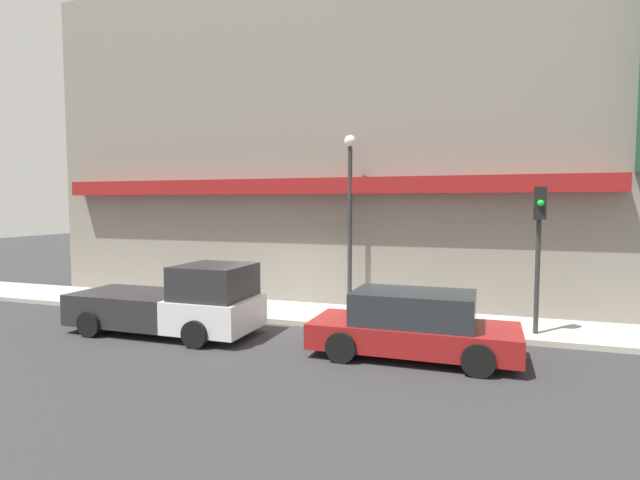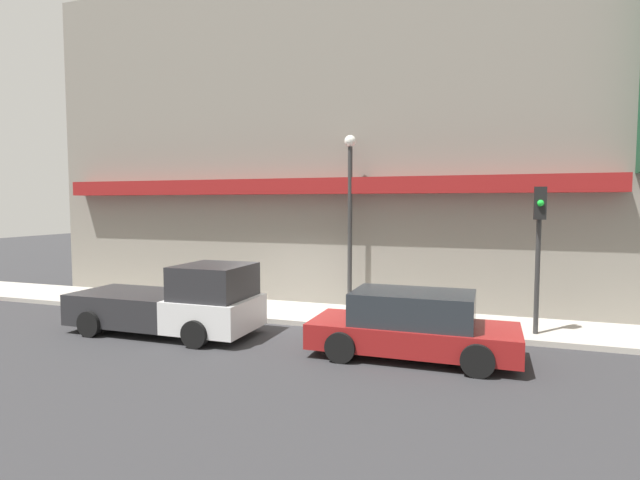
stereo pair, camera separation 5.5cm
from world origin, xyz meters
name	(u,v)px [view 2 (the right image)]	position (x,y,z in m)	size (l,w,h in m)	color
ground_plane	(275,324)	(0.00, 0.00, 0.00)	(80.00, 80.00, 0.00)	#2D2D30
sidewalk	(292,312)	(0.00, 1.29, 0.07)	(36.00, 2.57, 0.14)	#ADA89E
building	(322,144)	(0.01, 4.05, 5.50)	(19.80, 3.80, 11.01)	gray
pickup_truck	(176,303)	(-2.04, -1.78, 0.81)	(5.02, 2.18, 1.87)	silver
parked_car	(413,325)	(4.12, -1.78, 0.71)	(4.52, 2.01, 1.47)	maroon
fire_hydrant	(411,314)	(3.74, 0.59, 0.44)	(0.18, 0.18, 0.60)	#196633
street_lamp	(350,201)	(1.62, 2.01, 3.49)	(0.36, 0.36, 5.33)	#2D2D2D
traffic_light	(539,234)	(6.83, 0.61, 2.67)	(0.28, 0.42, 3.68)	#2D2D2D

